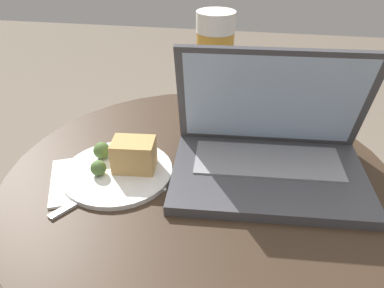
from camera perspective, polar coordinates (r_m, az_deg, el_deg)
The scene contains 6 objects.
table at distance 0.78m, azimuth 1.12°, elevation -13.97°, with size 0.70×0.70×0.58m.
napkin at distance 0.69m, azimuth -12.85°, elevation -4.66°, with size 0.23×0.20×0.00m.
laptop at distance 0.67m, azimuth 11.71°, elevation -0.86°, with size 0.35×0.24×0.23m.
beer_glass at distance 0.78m, azimuth 3.71°, elevation 10.86°, with size 0.08×0.08×0.24m.
snack_plate at distance 0.68m, azimuth -10.63°, elevation -3.13°, with size 0.20×0.20×0.07m.
fork at distance 0.66m, azimuth -13.44°, elevation -6.51°, with size 0.11×0.15×0.00m.
Camera 1 is at (0.07, -0.53, 0.99)m, focal length 35.00 mm.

